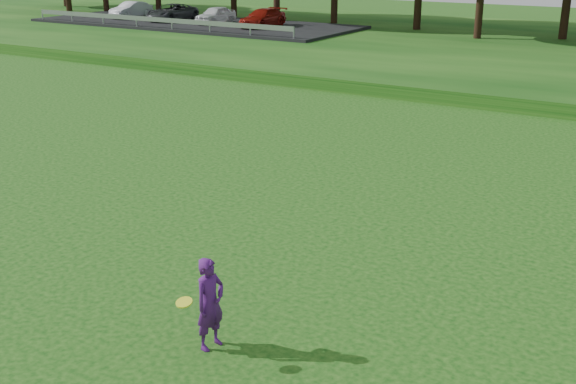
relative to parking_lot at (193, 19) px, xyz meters
The scene contains 5 objects.
ground 40.59m from the parking_lot, 53.93° to the right, with size 140.00×140.00×0.00m, color #0B3D0C.
berm 23.93m from the parking_lot, ahead, with size 130.00×30.00×0.60m, color #0B3D0C.
walking_path 27.12m from the parking_lot, 28.18° to the right, with size 130.00×1.60×0.04m, color gray.
parking_lot is the anchor object (origin of this frame).
woman 42.99m from the parking_lot, 50.93° to the right, with size 0.45×0.96×1.55m.
Camera 1 is at (9.65, -8.68, 6.23)m, focal length 45.00 mm.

